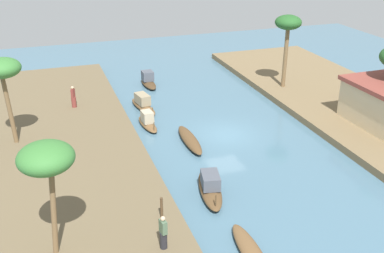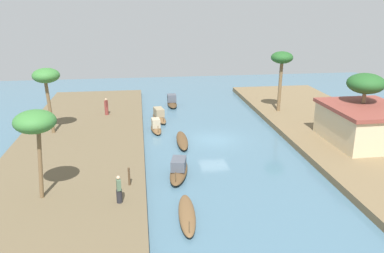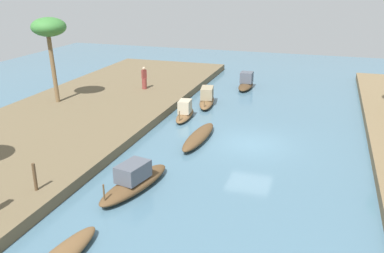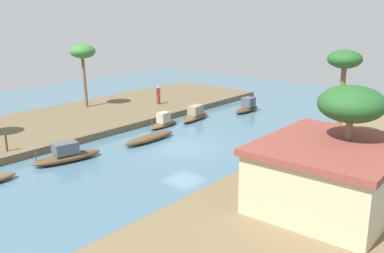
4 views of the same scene
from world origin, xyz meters
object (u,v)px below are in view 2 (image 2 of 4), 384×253
(mooring_post, at_px, (129,176))
(sampan_downstream_large, at_px, (187,214))
(sampan_upstream_small, at_px, (179,169))
(sampan_foreground, at_px, (182,140))
(person_on_near_bank, at_px, (119,190))
(sampan_midstream, at_px, (156,127))
(palm_tree_left_far, at_px, (35,123))
(sampan_with_red_awning, at_px, (159,116))
(sampan_open_hull, at_px, (172,102))
(palm_tree_right_short, at_px, (282,60))
(palm_tree_right_tall, at_px, (366,84))
(person_by_mooring, at_px, (106,108))
(palm_tree_left_near, at_px, (46,77))
(riverside_building, at_px, (365,124))

(mooring_post, bearing_deg, sampan_downstream_large, 42.12)
(sampan_upstream_small, height_order, sampan_foreground, sampan_upstream_small)
(person_on_near_bank, relative_size, mooring_post, 1.43)
(sampan_midstream, height_order, palm_tree_left_far, palm_tree_left_far)
(sampan_with_red_awning, distance_m, sampan_open_hull, 5.93)
(sampan_with_red_awning, relative_size, sampan_upstream_small, 0.91)
(sampan_downstream_large, relative_size, palm_tree_right_short, 0.74)
(sampan_open_hull, relative_size, palm_tree_left_far, 0.65)
(sampan_open_hull, bearing_deg, palm_tree_right_tall, 44.33)
(person_on_near_bank, distance_m, person_by_mooring, 19.33)
(sampan_downstream_large, bearing_deg, mooring_post, -134.40)
(sampan_foreground, relative_size, sampan_open_hull, 1.35)
(sampan_foreground, distance_m, palm_tree_right_short, 14.69)
(sampan_open_hull, distance_m, palm_tree_left_far, 25.12)
(person_on_near_bank, xyz_separation_m, palm_tree_left_near, (-13.94, -6.58, 4.28))
(sampan_with_red_awning, distance_m, palm_tree_right_short, 14.10)
(mooring_post, bearing_deg, person_by_mooring, -171.16)
(palm_tree_left_far, bearing_deg, palm_tree_left_near, -171.01)
(sampan_upstream_small, bearing_deg, sampan_downstream_large, 10.77)
(palm_tree_left_near, bearing_deg, person_on_near_bank, 25.27)
(mooring_post, bearing_deg, palm_tree_right_short, 135.58)
(sampan_downstream_large, relative_size, riverside_building, 0.65)
(mooring_post, bearing_deg, palm_tree_right_tall, 108.89)
(palm_tree_left_far, xyz_separation_m, palm_tree_right_tall, (-7.74, 24.88, -0.01))
(sampan_with_red_awning, bearing_deg, sampan_midstream, -18.57)
(sampan_with_red_awning, distance_m, sampan_downstream_large, 19.70)
(person_on_near_bank, xyz_separation_m, riverside_building, (-7.93, 20.00, 0.78))
(mooring_post, height_order, palm_tree_right_short, palm_tree_right_short)
(sampan_downstream_large, relative_size, sampan_open_hull, 1.33)
(palm_tree_right_tall, distance_m, palm_tree_right_short, 10.17)
(sampan_foreground, xyz_separation_m, person_by_mooring, (-8.23, -7.04, 0.97))
(person_on_near_bank, bearing_deg, palm_tree_left_near, -164.22)
(sampan_downstream_large, relative_size, palm_tree_right_tall, 0.84)
(sampan_with_red_awning, distance_m, sampan_upstream_small, 13.86)
(person_by_mooring, relative_size, palm_tree_right_short, 0.28)
(riverside_building, bearing_deg, sampan_with_red_awning, -122.79)
(sampan_downstream_large, height_order, palm_tree_right_short, palm_tree_right_short)
(sampan_with_red_awning, height_order, person_on_near_bank, person_on_near_bank)
(sampan_midstream, bearing_deg, riverside_building, 63.15)
(sampan_open_hull, xyz_separation_m, palm_tree_left_near, (10.00, -11.74, 5.13))
(sampan_midstream, xyz_separation_m, mooring_post, (12.46, -2.29, 0.72))
(sampan_foreground, height_order, palm_tree_left_far, palm_tree_left_far)
(sampan_open_hull, distance_m, person_on_near_bank, 24.50)
(sampan_with_red_awning, distance_m, sampan_foreground, 7.48)
(sampan_midstream, distance_m, palm_tree_right_short, 15.03)
(person_on_near_bank, distance_m, palm_tree_left_near, 16.00)
(sampan_open_hull, distance_m, palm_tree_right_short, 13.64)
(sampan_upstream_small, bearing_deg, sampan_open_hull, -171.39)
(sampan_midstream, bearing_deg, person_by_mooring, -137.72)
(sampan_downstream_large, height_order, person_on_near_bank, person_on_near_bank)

